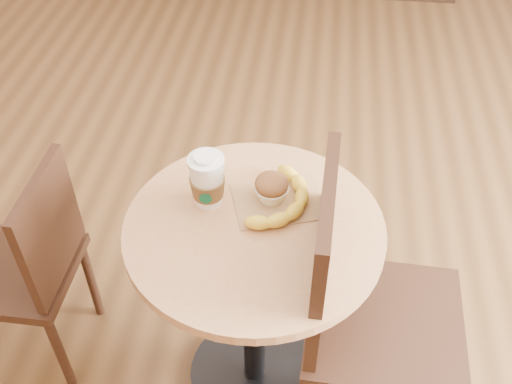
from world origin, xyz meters
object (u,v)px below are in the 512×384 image
Objects in this scene: cafe_table at (254,279)px; coffee_cup at (207,182)px; muffin at (272,188)px; chair_left at (31,265)px; banana at (282,197)px; chair_right at (362,310)px.

cafe_table is 0.33m from coffee_cup.
muffin is (0.17, 0.03, -0.03)m from coffee_cup.
banana is (0.77, 0.04, 0.33)m from chair_left.
chair_right is 3.56× the size of banana.
chair_left reaches higher than cafe_table.
coffee_cup is at bearing 151.75° from cafe_table.
muffin is 0.04m from banana.
coffee_cup is (-0.43, 0.15, 0.29)m from chair_right.
muffin is (0.03, 0.10, 0.27)m from cafe_table.
chair_left is 4.95× the size of coffee_cup.
cafe_table is at bearing -109.23° from muffin.
banana is at bearing 57.69° from chair_right.
chair_right reaches higher than chair_left.
cafe_table is 0.31m from chair_right.
cafe_table is 4.65× the size of coffee_cup.
banana is (0.20, 0.02, -0.05)m from coffee_cup.
chair_left reaches higher than banana.
muffin is (-0.27, 0.18, 0.26)m from chair_right.
chair_right is at bearing 83.97° from chair_left.
cafe_table is 8.08× the size of muffin.
chair_left is at bearing -154.55° from banana.
cafe_table is 0.27m from banana.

